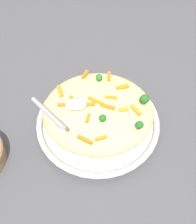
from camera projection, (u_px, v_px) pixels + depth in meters
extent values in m
plane|color=#4C4C51|center=(98.00, 126.00, 0.77)|extent=(2.40, 2.40, 0.00)
cylinder|color=white|center=(98.00, 124.00, 0.77)|extent=(0.33, 0.33, 0.02)
torus|color=white|center=(98.00, 121.00, 0.75)|extent=(0.36, 0.36, 0.02)
torus|color=black|center=(98.00, 120.00, 0.75)|extent=(0.35, 0.35, 0.00)
ellipsoid|color=#DBC689|center=(98.00, 111.00, 0.72)|extent=(0.31, 0.28, 0.08)
cube|color=orange|center=(88.00, 118.00, 0.65)|extent=(0.01, 0.03, 0.01)
cube|color=orange|center=(122.00, 87.00, 0.72)|extent=(0.04, 0.02, 0.01)
cube|color=orange|center=(62.00, 105.00, 0.68)|extent=(0.03, 0.01, 0.01)
cube|color=orange|center=(85.00, 74.00, 0.75)|extent=(0.02, 0.03, 0.01)
cube|color=orange|center=(136.00, 110.00, 0.67)|extent=(0.03, 0.03, 0.01)
cube|color=orange|center=(71.00, 101.00, 0.69)|extent=(0.01, 0.03, 0.01)
cube|color=orange|center=(101.00, 138.00, 0.62)|extent=(0.03, 0.02, 0.01)
cube|color=orange|center=(111.00, 98.00, 0.69)|extent=(0.03, 0.01, 0.01)
cube|color=orange|center=(96.00, 100.00, 0.68)|extent=(0.04, 0.03, 0.01)
cube|color=orange|center=(109.00, 76.00, 0.74)|extent=(0.01, 0.04, 0.01)
cube|color=orange|center=(60.00, 91.00, 0.71)|extent=(0.02, 0.04, 0.01)
cube|color=orange|center=(108.00, 107.00, 0.67)|extent=(0.04, 0.02, 0.01)
cube|color=orange|center=(123.00, 110.00, 0.67)|extent=(0.03, 0.02, 0.01)
cube|color=orange|center=(88.00, 104.00, 0.67)|extent=(0.04, 0.01, 0.01)
cube|color=orange|center=(85.00, 140.00, 0.62)|extent=(0.04, 0.03, 0.01)
cylinder|color=#205B1C|center=(103.00, 120.00, 0.65)|extent=(0.01, 0.01, 0.01)
sphere|color=#236B23|center=(103.00, 118.00, 0.64)|extent=(0.02, 0.02, 0.02)
cylinder|color=#205B1C|center=(139.00, 127.00, 0.64)|extent=(0.01, 0.01, 0.01)
sphere|color=#236B23|center=(140.00, 125.00, 0.63)|extent=(0.02, 0.02, 0.02)
cylinder|color=#296820|center=(99.00, 80.00, 0.73)|extent=(0.01, 0.01, 0.01)
sphere|color=#2D7A28|center=(99.00, 77.00, 0.73)|extent=(0.02, 0.02, 0.02)
cylinder|color=#205B1C|center=(144.00, 102.00, 0.69)|extent=(0.01, 0.01, 0.01)
sphere|color=#236B23|center=(145.00, 99.00, 0.68)|extent=(0.02, 0.02, 0.02)
ellipsoid|color=#B7B7BC|center=(76.00, 104.00, 0.67)|extent=(0.06, 0.04, 0.02)
cylinder|color=#B7B7BC|center=(47.00, 112.00, 0.62)|extent=(0.11, 0.14, 0.07)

